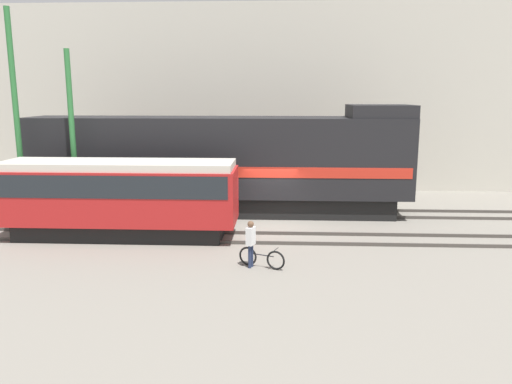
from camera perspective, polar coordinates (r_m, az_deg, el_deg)
name	(u,v)px	position (r m, az deg, el deg)	size (l,w,h in m)	color
ground_plane	(270,227)	(22.62, 1.57, -4.01)	(120.00, 120.00, 0.00)	gray
track_near	(269,238)	(20.70, 1.45, -5.26)	(60.00, 1.51, 0.14)	#47423D
track_far	(271,212)	(25.06, 1.70, -2.34)	(60.00, 1.51, 0.14)	#47423D
building_backdrop	(274,98)	(33.84, 2.09, 10.69)	(39.99, 6.00, 11.28)	beige
freight_locomotive	(221,164)	(24.78, -4.02, 3.26)	(18.65, 3.04, 5.40)	black
streetcar	(119,194)	(21.32, -15.34, -0.26)	(9.66, 2.54, 3.22)	black
bicycle	(262,258)	(17.38, 0.65, -7.56)	(1.63, 0.77, 0.74)	black
person	(251,239)	(17.21, -0.61, -5.44)	(0.34, 0.42, 1.66)	#232D4C
utility_pole_left	(17,119)	(25.13, -25.68, 7.57)	(0.25, 0.25, 9.64)	#2D7238
utility_pole_center	(73,139)	(24.10, -20.22, 5.75)	(0.24, 0.24, 7.87)	#2D7238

